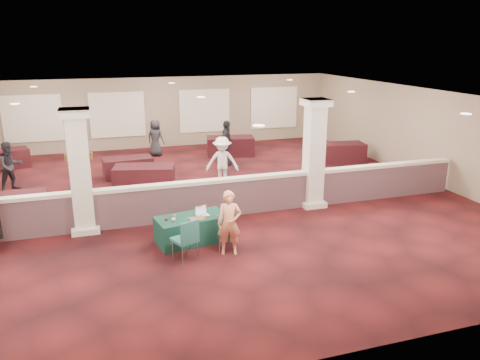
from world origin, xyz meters
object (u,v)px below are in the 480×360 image
object	(u,v)px
far_table_back_center	(128,167)
attendee_d	(155,138)
near_table	(192,229)
far_table_front_right	(341,152)
woman	(229,223)
attendee_a	(10,166)
far_table_back_right	(230,146)
far_table_front_center	(144,177)
conf_chair_main	(227,231)
attendee_c	(226,143)
attendee_b	(222,162)
far_table_front_left	(17,204)
conf_chair_side	(187,237)
far_table_back_left	(4,159)

from	to	relation	value
far_table_back_center	attendee_d	size ratio (longest dim) A/B	1.10
near_table	far_table_front_right	distance (m)	9.60
woman	attendee_a	size ratio (longest dim) A/B	0.94
far_table_back_right	far_table_back_center	bearing A→B (deg)	-155.82
far_table_front_center	far_table_back_center	world-z (taller)	far_table_front_center
woman	conf_chair_main	bearing A→B (deg)	112.49
near_table	attendee_a	bearing A→B (deg)	119.59
far_table_front_right	far_table_back_center	bearing A→B (deg)	177.35
far_table_back_right	far_table_front_right	bearing A→B (deg)	-31.11
conf_chair_main	far_table_front_right	distance (m)	9.61
far_table_front_center	attendee_c	bearing A→B (deg)	32.56
far_table_back_center	attendee_b	xyz separation A→B (m)	(2.97, -2.17, 0.50)
far_table_front_right	far_table_back_center	distance (m)	8.51
attendee_d	far_table_back_center	bearing A→B (deg)	103.75
far_table_front_left	attendee_a	xyz separation A→B (m)	(-0.47, 2.61, 0.49)
far_table_front_left	attendee_a	distance (m)	2.70
conf_chair_main	attendee_c	bearing A→B (deg)	93.15
conf_chair_side	woman	bearing A→B (deg)	-17.91
attendee_b	attendee_a	bearing A→B (deg)	-175.18
far_table_back_center	attendee_b	distance (m)	3.71
near_table	conf_chair_side	size ratio (longest dim) A/B	1.74
conf_chair_side	attendee_a	size ratio (longest dim) A/B	0.61
far_table_front_center	woman	bearing A→B (deg)	-76.88
attendee_a	attendee_c	distance (m)	7.76
conf_chair_side	far_table_front_left	world-z (taller)	conf_chair_side
conf_chair_side	far_table_back_left	world-z (taller)	conf_chair_side
conf_chair_main	attendee_a	distance (m)	8.66
attendee_a	attendee_b	bearing A→B (deg)	-43.03
far_table_back_left	far_table_back_center	bearing A→B (deg)	-30.11
attendee_c	far_table_back_center	bearing A→B (deg)	127.12
woman	attendee_a	xyz separation A→B (m)	(-5.50, 6.84, 0.05)
far_table_front_left	attendee_c	xyz separation A→B (m)	(7.22, 3.62, 0.56)
near_table	far_table_back_right	world-z (taller)	far_table_back_right
far_table_front_center	conf_chair_main	bearing A→B (deg)	-76.70
conf_chair_main	far_table_front_right	bearing A→B (deg)	64.00
woman	attendee_b	bearing A→B (deg)	92.47
far_table_back_left	conf_chair_side	bearing A→B (deg)	-62.58
far_table_front_center	attendee_a	xyz separation A→B (m)	(-4.19, 1.22, 0.42)
woman	far_table_front_right	bearing A→B (deg)	61.83
conf_chair_side	far_table_back_right	world-z (taller)	conf_chair_side
conf_chair_side	woman	distance (m)	1.03
far_table_back_left	near_table	bearing A→B (deg)	-58.52
conf_chair_main	far_table_back_right	bearing A→B (deg)	92.12
attendee_a	attendee_b	size ratio (longest dim) A/B	0.95
conf_chair_main	conf_chair_side	world-z (taller)	conf_chair_side
far_table_front_center	far_table_front_left	bearing A→B (deg)	-159.51
conf_chair_side	far_table_front_right	world-z (taller)	conf_chair_side
far_table_back_left	far_table_back_right	xyz separation A→B (m)	(9.00, -0.59, 0.04)
attendee_c	attendee_d	distance (m)	3.44
far_table_front_left	near_table	bearing A→B (deg)	-37.26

